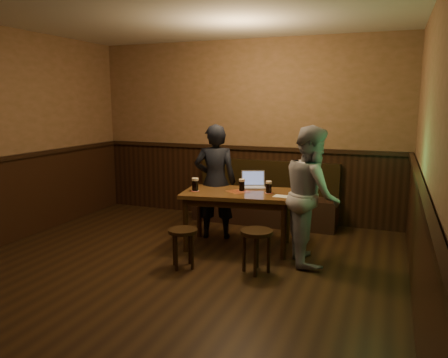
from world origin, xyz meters
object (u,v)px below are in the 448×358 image
pub_table (238,199)px  stool_right (256,239)px  person_suit (215,182)px  person_grey (311,195)px  bench (265,203)px  stool_left (183,237)px  pint_left (195,184)px  pint_right (269,187)px  laptop (253,183)px  pint_mid (242,185)px

pub_table → stool_right: pub_table is taller
person_suit → person_grey: (1.38, -0.45, 0.02)m
pub_table → stool_right: (0.46, -0.72, -0.25)m
person_grey → pub_table: bearing=59.6°
bench → pub_table: size_ratio=1.50×
bench → stool_left: size_ratio=4.90×
pint_left → person_suit: size_ratio=0.11×
pint_right → stool_left: bearing=-128.3°
stool_left → laptop: (0.45, 1.20, 0.43)m
pint_left → person_suit: bearing=78.3°
stool_left → pint_mid: bearing=67.8°
stool_right → person_suit: person_suit is taller
pub_table → stool_left: size_ratio=3.28×
pub_table → laptop: (0.10, 0.32, 0.15)m
stool_left → laptop: laptop is taller
laptop → stool_left: bearing=-132.0°
bench → person_grey: 1.76m
stool_left → pint_mid: (0.38, 0.93, 0.45)m
pint_left → pub_table: bearing=17.4°
pub_table → pint_left: pint_left is taller
pint_right → pint_left: bearing=-166.8°
pint_right → person_grey: person_grey is taller
pint_right → laptop: size_ratio=0.41×
pint_left → stool_left: bearing=-76.4°
bench → stool_left: bench is taller
stool_left → pint_right: (0.73, 0.93, 0.45)m
person_suit → stool_left: bearing=76.5°
stool_right → pint_right: bearing=96.0°
stool_left → stool_right: 0.83m
person_grey → stool_right: bearing=118.0°
bench → stool_left: 2.15m
bench → pub_table: 1.28m
pint_right → pint_mid: bearing=179.5°
pint_right → person_grey: (0.57, -0.21, -0.01)m
laptop → person_grey: size_ratio=0.24×
pint_left → bench: bearing=69.6°
pint_left → person_suit: person_suit is taller
pub_table → pint_right: 0.42m
pint_left → person_suit: 0.46m
pint_mid → person_suit: bearing=153.1°
pint_mid → pint_right: bearing=-0.5°
person_suit → stool_right: bearing=114.3°
bench → pint_mid: bench is taller
stool_right → pint_left: bearing=150.8°
pint_left → laptop: 0.79m
bench → stool_right: 2.01m
pint_right → person_suit: size_ratio=0.10×
laptop → pint_mid: bearing=-125.7°
bench → pub_table: bearing=-90.0°
stool_right → pub_table: bearing=123.0°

